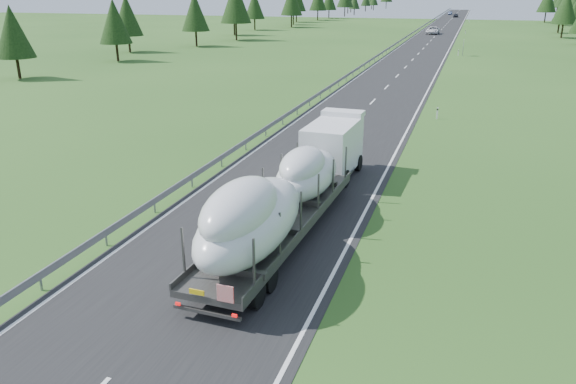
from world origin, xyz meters
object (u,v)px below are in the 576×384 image
(boat_truck, at_px, (290,186))
(distant_van, at_px, (433,30))
(distant_car_dark, at_px, (456,15))
(distant_car_blue, at_px, (450,13))
(highway_sign, at_px, (464,45))

(boat_truck, xyz_separation_m, distant_van, (-2.81, 122.40, -1.28))
(distant_car_dark, xyz_separation_m, distant_car_blue, (-3.07, 21.64, -0.08))
(highway_sign, distance_m, distant_van, 47.12)
(highway_sign, relative_size, distant_van, 0.41)
(distant_car_dark, distance_m, distant_car_blue, 21.86)
(distant_van, bearing_deg, distant_car_blue, 91.75)
(highway_sign, bearing_deg, distant_car_blue, 93.42)
(boat_truck, relative_size, distant_van, 3.06)
(boat_truck, xyz_separation_m, distant_car_blue, (-3.90, 233.16, -1.51))
(boat_truck, distance_m, distant_car_dark, 211.52)
(distant_car_blue, bearing_deg, distant_car_dark, -77.50)
(distant_van, height_order, distant_car_blue, distant_van)
(distant_car_blue, bearing_deg, distant_van, -85.01)
(boat_truck, relative_size, distant_car_blue, 4.93)
(distant_car_dark, bearing_deg, highway_sign, -86.32)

